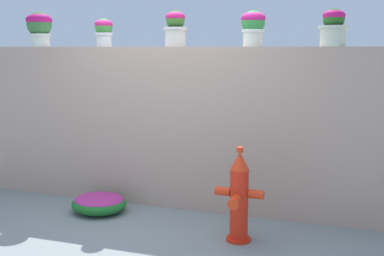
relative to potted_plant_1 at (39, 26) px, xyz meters
The scene contains 9 objects.
ground_plane 2.96m from the potted_plant_1, 32.14° to the right, with size 24.00×24.00×0.00m, color gray.
stone_wall 2.11m from the potted_plant_1, ahead, with size 5.91×0.31×1.86m, color tan.
potted_plant_1 is the anchor object (origin of this frame).
potted_plant_2 0.88m from the potted_plant_1, ahead, with size 0.22×0.22×0.33m.
potted_plant_3 1.77m from the potted_plant_1, ahead, with size 0.27×0.27×0.40m.
potted_plant_4 2.66m from the potted_plant_1, ahead, with size 0.26×0.26×0.38m.
potted_plant_5 3.49m from the potted_plant_1, ahead, with size 0.30×0.30×0.38m.
fire_hydrant 3.31m from the potted_plant_1, 16.39° to the right, with size 0.47×0.37×0.92m.
flower_bush_left 2.31m from the potted_plant_1, 25.95° to the right, with size 0.63×0.57×0.22m.
Camera 1 is at (1.93, -3.97, 1.84)m, focal length 44.43 mm.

